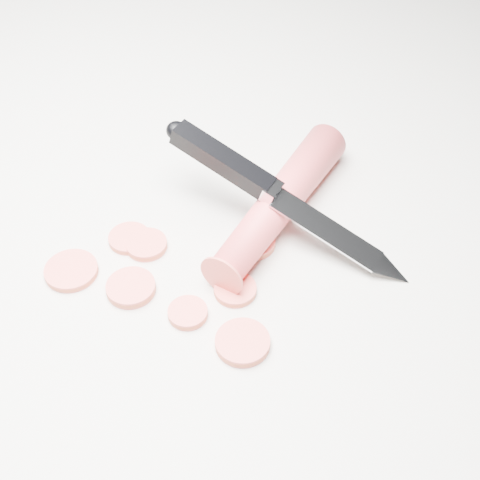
# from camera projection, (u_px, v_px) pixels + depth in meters

# --- Properties ---
(ground) EXTENTS (2.40, 2.40, 0.00)m
(ground) POSITION_uv_depth(u_px,v_px,m) (183.00, 235.00, 0.54)
(ground) COLOR beige
(ground) RESTS_ON ground
(carrot) EXTENTS (0.08, 0.19, 0.03)m
(carrot) POSITION_uv_depth(u_px,v_px,m) (280.00, 202.00, 0.55)
(carrot) COLOR #E23D44
(carrot) RESTS_ON ground
(carrot_slice_0) EXTENTS (0.04, 0.04, 0.01)m
(carrot_slice_0) POSITION_uv_depth(u_px,v_px,m) (71.00, 271.00, 0.51)
(carrot_slice_0) COLOR #E65046
(carrot_slice_0) RESTS_ON ground
(carrot_slice_1) EXTENTS (0.03, 0.03, 0.01)m
(carrot_slice_1) POSITION_uv_depth(u_px,v_px,m) (146.00, 245.00, 0.53)
(carrot_slice_1) COLOR #E65046
(carrot_slice_1) RESTS_ON ground
(carrot_slice_2) EXTENTS (0.03, 0.03, 0.01)m
(carrot_slice_2) POSITION_uv_depth(u_px,v_px,m) (254.00, 243.00, 0.53)
(carrot_slice_2) COLOR #E65046
(carrot_slice_2) RESTS_ON ground
(carrot_slice_3) EXTENTS (0.04, 0.04, 0.01)m
(carrot_slice_3) POSITION_uv_depth(u_px,v_px,m) (131.00, 288.00, 0.50)
(carrot_slice_3) COLOR #E65046
(carrot_slice_3) RESTS_ON ground
(carrot_slice_4) EXTENTS (0.04, 0.04, 0.01)m
(carrot_slice_4) POSITION_uv_depth(u_px,v_px,m) (243.00, 342.00, 0.47)
(carrot_slice_4) COLOR #E65046
(carrot_slice_4) RESTS_ON ground
(carrot_slice_5) EXTENTS (0.03, 0.03, 0.01)m
(carrot_slice_5) POSITION_uv_depth(u_px,v_px,m) (129.00, 238.00, 0.54)
(carrot_slice_5) COLOR #E65046
(carrot_slice_5) RESTS_ON ground
(carrot_slice_6) EXTENTS (0.03, 0.03, 0.01)m
(carrot_slice_6) POSITION_uv_depth(u_px,v_px,m) (235.00, 290.00, 0.50)
(carrot_slice_6) COLOR #E65046
(carrot_slice_6) RESTS_ON ground
(carrot_slice_7) EXTENTS (0.03, 0.03, 0.01)m
(carrot_slice_7) POSITION_uv_depth(u_px,v_px,m) (188.00, 313.00, 0.49)
(carrot_slice_7) COLOR #E65046
(carrot_slice_7) RESTS_ON ground
(kitchen_knife) EXTENTS (0.22, 0.08, 0.07)m
(kitchen_knife) POSITION_uv_depth(u_px,v_px,m) (286.00, 198.00, 0.52)
(kitchen_knife) COLOR silver
(kitchen_knife) RESTS_ON ground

